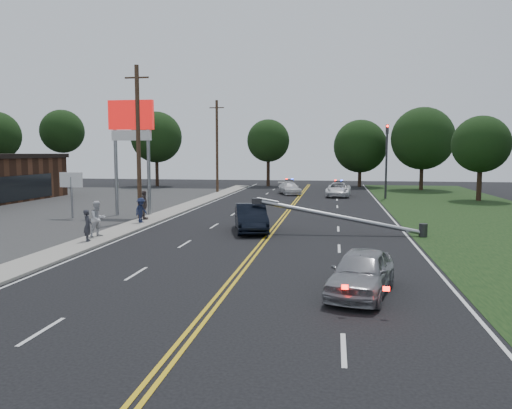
% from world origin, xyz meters
% --- Properties ---
extents(ground, '(120.00, 120.00, 0.00)m').
position_xyz_m(ground, '(0.00, 0.00, 0.00)').
color(ground, black).
rests_on(ground, ground).
extents(sidewalk, '(1.80, 70.00, 0.12)m').
position_xyz_m(sidewalk, '(-8.40, 10.00, 0.06)').
color(sidewalk, gray).
rests_on(sidewalk, ground).
extents(centerline_yellow, '(0.36, 80.00, 0.00)m').
position_xyz_m(centerline_yellow, '(0.00, 10.00, 0.01)').
color(centerline_yellow, gold).
rests_on(centerline_yellow, ground).
extents(pylon_sign, '(3.20, 0.35, 8.00)m').
position_xyz_m(pylon_sign, '(-10.50, 14.00, 6.00)').
color(pylon_sign, gray).
rests_on(pylon_sign, ground).
extents(small_sign, '(1.60, 0.14, 3.10)m').
position_xyz_m(small_sign, '(-14.00, 12.00, 2.33)').
color(small_sign, gray).
rests_on(small_sign, ground).
extents(traffic_signal, '(0.28, 0.41, 7.05)m').
position_xyz_m(traffic_signal, '(8.30, 30.00, 4.21)').
color(traffic_signal, '#2D2D30').
rests_on(traffic_signal, ground).
extents(fallen_streetlight, '(9.36, 0.44, 1.91)m').
position_xyz_m(fallen_streetlight, '(4.19, 8.00, 0.92)').
color(fallen_streetlight, '#2D2D30').
rests_on(fallen_streetlight, ground).
extents(utility_pole_mid, '(1.60, 0.28, 10.00)m').
position_xyz_m(utility_pole_mid, '(-9.20, 12.00, 5.08)').
color(utility_pole_mid, '#382619').
rests_on(utility_pole_mid, ground).
extents(utility_pole_far, '(1.60, 0.28, 10.00)m').
position_xyz_m(utility_pole_far, '(-9.20, 34.00, 5.08)').
color(utility_pole_far, '#382619').
rests_on(utility_pole_far, ground).
extents(tree_4, '(5.47, 5.47, 9.80)m').
position_xyz_m(tree_4, '(-30.81, 40.22, 7.05)').
color(tree_4, black).
rests_on(tree_4, ground).
extents(tree_5, '(6.61, 6.61, 9.70)m').
position_xyz_m(tree_5, '(-19.56, 43.51, 6.38)').
color(tree_5, black).
rests_on(tree_5, ground).
extents(tree_6, '(5.53, 5.53, 8.70)m').
position_xyz_m(tree_6, '(-5.17, 45.86, 5.92)').
color(tree_6, black).
rests_on(tree_6, ground).
extents(tree_7, '(6.75, 6.75, 8.57)m').
position_xyz_m(tree_7, '(6.63, 46.42, 5.19)').
color(tree_7, black).
rests_on(tree_7, ground).
extents(tree_8, '(7.29, 7.29, 9.68)m').
position_xyz_m(tree_8, '(13.55, 42.01, 6.03)').
color(tree_8, black).
rests_on(tree_8, ground).
extents(tree_9, '(5.16, 5.16, 7.75)m').
position_xyz_m(tree_9, '(16.55, 29.21, 5.15)').
color(tree_9, black).
rests_on(tree_9, ground).
extents(crashed_sedan, '(2.71, 4.95, 1.55)m').
position_xyz_m(crashed_sedan, '(-1.16, 8.29, 0.77)').
color(crashed_sedan, black).
rests_on(crashed_sedan, ground).
extents(waiting_sedan, '(2.61, 4.44, 1.42)m').
position_xyz_m(waiting_sedan, '(4.31, -3.43, 0.71)').
color(waiting_sedan, gray).
rests_on(waiting_sedan, ground).
extents(emergency_a, '(2.62, 5.14, 1.39)m').
position_xyz_m(emergency_a, '(3.84, 31.57, 0.70)').
color(emergency_a, white).
rests_on(emergency_a, ground).
extents(emergency_b, '(3.13, 4.74, 1.28)m').
position_xyz_m(emergency_b, '(-1.25, 33.39, 0.64)').
color(emergency_b, silver).
rests_on(emergency_b, ground).
extents(bystander_a, '(0.54, 0.66, 1.55)m').
position_xyz_m(bystander_a, '(-8.41, 3.42, 0.89)').
color(bystander_a, '#292931').
rests_on(bystander_a, sidewalk).
extents(bystander_b, '(1.03, 1.11, 1.84)m').
position_xyz_m(bystander_b, '(-8.54, 4.76, 1.04)').
color(bystander_b, silver).
rests_on(bystander_b, sidewalk).
extents(bystander_c, '(0.80, 1.10, 1.53)m').
position_xyz_m(bystander_c, '(-8.32, 10.01, 0.88)').
color(bystander_c, '#18203E').
rests_on(bystander_c, sidewalk).
extents(bystander_d, '(0.66, 1.16, 1.87)m').
position_xyz_m(bystander_d, '(-8.67, 11.41, 1.05)').
color(bystander_d, '#524542').
rests_on(bystander_d, sidewalk).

